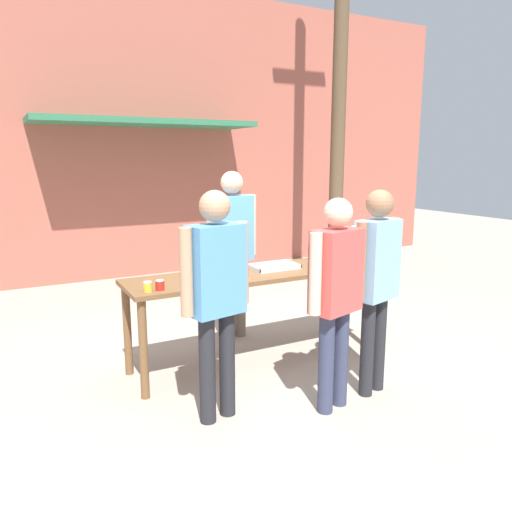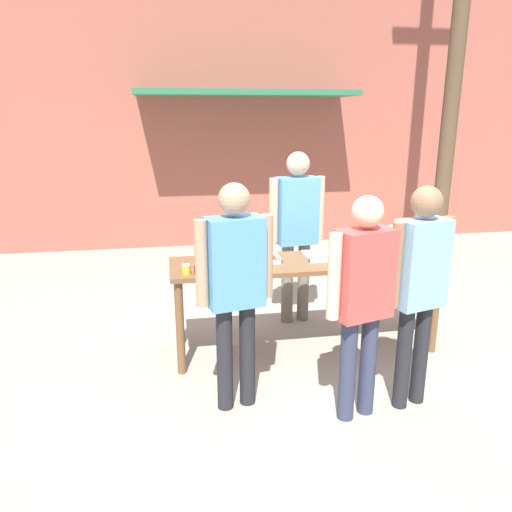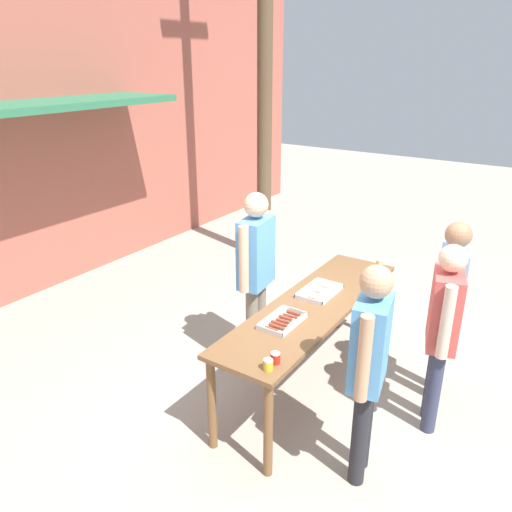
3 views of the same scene
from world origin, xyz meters
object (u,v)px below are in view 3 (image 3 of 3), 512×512
object	(u,v)px
food_tray_sausages	(283,321)
person_customer_waiting_in_line	(443,323)
person_server_behind_table	(256,264)
beer_cup	(380,264)
food_tray_buns	(319,292)
utility_pole	(265,4)
person_customer_holding_hotdog	(369,357)
condiment_jar_ketchup	(275,358)
person_customer_with_cup	(449,295)
condiment_jar_mustard	(268,365)

from	to	relation	value
food_tray_sausages	person_customer_waiting_in_line	distance (m)	1.26
person_server_behind_table	beer_cup	bearing A→B (deg)	-47.95
food_tray_sausages	food_tray_buns	bearing A→B (deg)	0.08
beer_cup	person_server_behind_table	distance (m)	1.33
utility_pole	food_tray_sausages	bearing A→B (deg)	-144.73
person_server_behind_table	person_customer_holding_hotdog	distance (m)	1.69
beer_cup	person_customer_waiting_in_line	distance (m)	1.33
person_server_behind_table	person_customer_holding_hotdog	bearing A→B (deg)	-126.35
condiment_jar_ketchup	beer_cup	xyz separation A→B (m)	(2.05, -0.00, 0.01)
food_tray_buns	person_customer_with_cup	size ratio (longest dim) A/B	0.27
food_tray_buns	person_customer_waiting_in_line	distance (m)	1.15
food_tray_buns	person_customer_holding_hotdog	size ratio (longest dim) A/B	0.27
food_tray_buns	condiment_jar_mustard	size ratio (longest dim) A/B	5.44
condiment_jar_ketchup	person_customer_with_cup	distance (m)	1.72
person_customer_with_cup	food_tray_buns	bearing A→B (deg)	-88.67
condiment_jar_ketchup	food_tray_buns	bearing A→B (deg)	11.98
condiment_jar_ketchup	person_customer_holding_hotdog	bearing A→B (deg)	-69.93
condiment_jar_mustard	person_customer_waiting_in_line	distance (m)	1.46
condiment_jar_ketchup	person_server_behind_table	xyz separation A→B (m)	(1.05, 0.87, 0.16)
utility_pole	person_server_behind_table	bearing A→B (deg)	-148.71
condiment_jar_mustard	person_server_behind_table	world-z (taller)	person_server_behind_table
food_tray_buns	person_customer_holding_hotdog	distance (m)	1.30
beer_cup	person_customer_with_cup	bearing A→B (deg)	-123.48
person_server_behind_table	person_customer_waiting_in_line	distance (m)	1.76
condiment_jar_mustard	person_customer_waiting_in_line	world-z (taller)	person_customer_waiting_in_line
food_tray_sausages	utility_pole	xyz separation A→B (m)	(2.96, 2.10, 2.67)
condiment_jar_mustard	food_tray_buns	bearing A→B (deg)	11.15
beer_cup	person_customer_waiting_in_line	xyz separation A→B (m)	(-0.99, -0.89, 0.05)
food_tray_buns	condiment_jar_ketchup	bearing A→B (deg)	-168.02
food_tray_sausages	utility_pole	bearing A→B (deg)	35.27
utility_pole	person_customer_waiting_in_line	bearing A→B (deg)	-126.85
condiment_jar_ketchup	condiment_jar_mustard	bearing A→B (deg)	-179.18
person_customer_holding_hotdog	person_customer_with_cup	size ratio (longest dim) A/B	1.01
food_tray_sausages	condiment_jar_mustard	bearing A→B (deg)	-157.87
food_tray_sausages	person_server_behind_table	world-z (taller)	person_server_behind_table
person_customer_holding_hotdog	utility_pole	world-z (taller)	utility_pole
condiment_jar_ketchup	person_server_behind_table	size ratio (longest dim) A/B	0.05
person_customer_with_cup	utility_pole	distance (m)	4.51
beer_cup	food_tray_buns	bearing A→B (deg)	163.59
person_server_behind_table	person_customer_with_cup	bearing A→B (deg)	-81.68
beer_cup	person_server_behind_table	world-z (taller)	person_server_behind_table
person_server_behind_table	person_customer_waiting_in_line	world-z (taller)	person_server_behind_table
person_customer_with_cup	person_customer_waiting_in_line	size ratio (longest dim) A/B	1.03
person_customer_waiting_in_line	food_tray_buns	bearing A→B (deg)	-112.41
condiment_jar_ketchup	person_customer_holding_hotdog	distance (m)	0.66
person_server_behind_table	person_customer_with_cup	xyz separation A→B (m)	(0.46, -1.68, -0.06)
person_customer_holding_hotdog	food_tray_sausages	bearing A→B (deg)	-120.89
condiment_jar_mustard	person_customer_holding_hotdog	size ratio (longest dim) A/B	0.05
person_customer_with_cup	food_tray_sausages	bearing A→B (deg)	-62.63
condiment_jar_mustard	person_customer_with_cup	xyz separation A→B (m)	(1.61, -0.81, 0.10)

